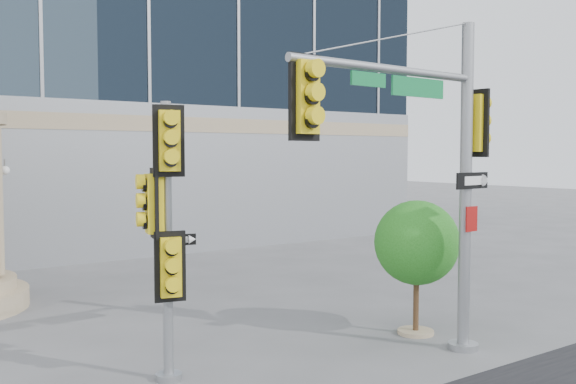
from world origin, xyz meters
TOP-DOWN VIEW (x-y plane):
  - ground at (0.00, 0.00)m, footprint 120.00×120.00m
  - main_signal_pole at (1.28, -0.96)m, footprint 5.19×0.80m
  - secondary_signal_pole at (-3.34, 0.90)m, footprint 0.86×0.76m
  - street_tree at (2.55, 0.49)m, footprint 1.93×1.89m

SIDE VIEW (x-z plane):
  - ground at x=0.00m, z-range 0.00..0.00m
  - street_tree at x=2.55m, z-range 0.48..3.49m
  - secondary_signal_pole at x=-3.34m, z-range 0.43..5.40m
  - main_signal_pole at x=1.28m, z-range 0.80..7.47m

